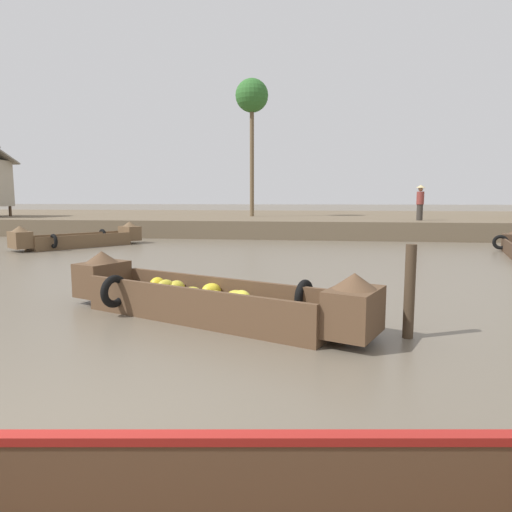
% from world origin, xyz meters
% --- Properties ---
extents(ground_plane, '(300.00, 300.00, 0.00)m').
position_xyz_m(ground_plane, '(0.00, 10.00, 0.00)').
color(ground_plane, '#665B4C').
extents(riverbank_strip, '(160.00, 20.00, 0.83)m').
position_xyz_m(riverbank_strip, '(0.00, 27.79, 0.42)').
color(riverbank_strip, brown).
rests_on(riverbank_strip, ground).
extents(banana_boat, '(5.15, 2.83, 0.91)m').
position_xyz_m(banana_boat, '(0.21, 4.23, 0.33)').
color(banana_boat, brown).
rests_on(banana_boat, ground).
extents(cargo_boat_upstream, '(3.61, 4.47, 0.90)m').
position_xyz_m(cargo_boat_upstream, '(-7.23, 13.81, 0.31)').
color(cargo_boat_upstream, brown).
rests_on(cargo_boat_upstream, ground).
extents(palm_tree_near, '(1.87, 1.87, 7.77)m').
position_xyz_m(palm_tree_near, '(-2.04, 23.84, 7.47)').
color(palm_tree_near, brown).
rests_on(palm_tree_near, riverbank_strip).
extents(vendor_person, '(0.44, 0.44, 1.66)m').
position_xyz_m(vendor_person, '(6.57, 19.87, 1.76)').
color(vendor_person, '#332D28').
rests_on(vendor_person, riverbank_strip).
extents(mooring_post, '(0.14, 0.14, 1.25)m').
position_xyz_m(mooring_post, '(3.09, 3.67, 0.62)').
color(mooring_post, '#423323').
rests_on(mooring_post, ground).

